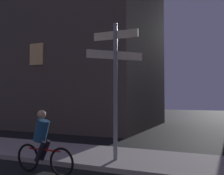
{
  "coord_description": "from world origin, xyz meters",
  "views": [
    {
      "loc": [
        2.0,
        -0.62,
        1.94
      ],
      "look_at": [
        -0.87,
        5.93,
        2.21
      ],
      "focal_mm": 41.72,
      "sensor_mm": 36.0,
      "label": 1
    }
  ],
  "objects": [
    {
      "name": "signpost",
      "position": [
        -0.95,
        6.34,
        2.5
      ],
      "size": [
        1.4,
        1.26,
        3.98
      ],
      "color": "gray",
      "rests_on": "sidewalk_kerb"
    },
    {
      "name": "sidewalk_kerb",
      "position": [
        0.0,
        6.83,
        0.07
      ],
      "size": [
        40.0,
        2.63,
        0.14
      ],
      "primitive_type": "cube",
      "color": "#9E9991",
      "rests_on": "ground_plane"
    },
    {
      "name": "building_left_block",
      "position": [
        -7.59,
        14.99,
        6.15
      ],
      "size": [
        10.61,
        8.35,
        12.3
      ],
      "color": "#4C443D",
      "rests_on": "ground_plane"
    },
    {
      "name": "cyclist",
      "position": [
        -2.29,
        4.76,
        0.75
      ],
      "size": [
        1.82,
        0.35,
        1.61
      ],
      "color": "black",
      "rests_on": "ground_plane"
    }
  ]
}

